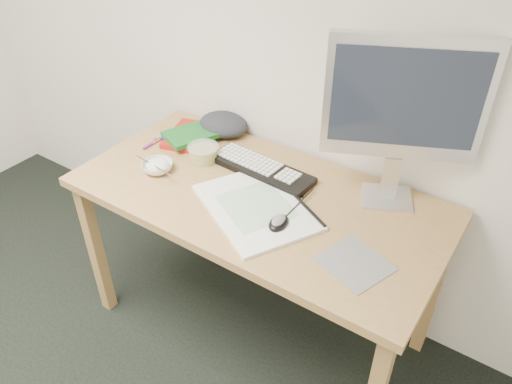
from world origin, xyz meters
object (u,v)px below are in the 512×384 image
Objects in this scene: rice_bowl at (157,167)px; sketchpad at (256,207)px; keyboard at (262,169)px; desk at (257,211)px; monitor at (404,104)px.

sketchpad is at bearing 2.34° from rice_bowl.
keyboard reaches higher than sketchpad.
rice_bowl is at bearing -167.10° from desk.
keyboard is at bearing 117.11° from desk.
rice_bowl reaches higher than desk.
keyboard is 0.61m from monitor.
sketchpad reaches higher than desk.
monitor reaches higher than sketchpad.
sketchpad is (0.05, -0.08, 0.09)m from desk.
monitor is at bearing 17.20° from keyboard.
monitor reaches higher than desk.
monitor is (0.41, 0.24, 0.46)m from desk.
rice_bowl reaches higher than keyboard.
desk is 0.44m from rice_bowl.
desk is at bearing 12.90° from rice_bowl.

